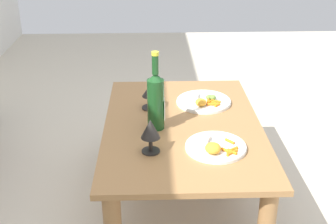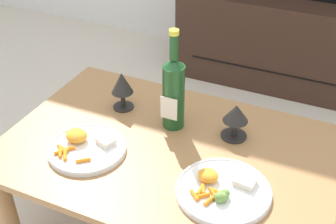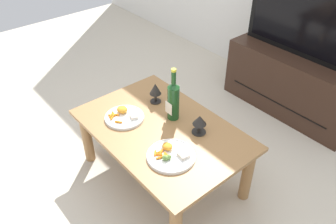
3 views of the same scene
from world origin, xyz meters
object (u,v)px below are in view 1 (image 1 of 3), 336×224
(wine_bottle, at_px, (156,99))
(dinner_plate_left, at_px, (215,147))
(goblet_left, at_px, (150,131))
(dining_table, at_px, (182,138))
(goblet_right, at_px, (151,93))
(dinner_plate_right, at_px, (204,101))

(wine_bottle, distance_m, dinner_plate_left, 0.34)
(wine_bottle, relative_size, goblet_left, 2.46)
(dining_table, relative_size, goblet_left, 7.39)
(goblet_right, distance_m, dinner_plate_right, 0.28)
(wine_bottle, bearing_deg, dinner_plate_right, -42.92)
(goblet_left, relative_size, dinner_plate_right, 0.53)
(wine_bottle, relative_size, dinner_plate_left, 1.41)
(wine_bottle, xyz_separation_m, goblet_right, (0.21, 0.02, -0.06))
(goblet_right, height_order, dinner_plate_right, goblet_right)
(goblet_left, bearing_deg, dining_table, -30.73)
(goblet_right, bearing_deg, dining_table, -140.42)
(wine_bottle, distance_m, goblet_right, 0.22)
(goblet_left, height_order, dinner_plate_left, goblet_left)
(dinner_plate_left, bearing_deg, wine_bottle, 50.26)
(wine_bottle, bearing_deg, goblet_right, 6.46)
(dinner_plate_left, relative_size, dinner_plate_right, 0.92)
(dinner_plate_left, height_order, dinner_plate_right, dinner_plate_left)
(goblet_left, height_order, dinner_plate_right, goblet_left)
(goblet_left, xyz_separation_m, dinner_plate_right, (0.48, -0.27, -0.09))
(dining_table, bearing_deg, dinner_plate_left, -153.14)
(dinner_plate_left, bearing_deg, goblet_left, 92.28)
(dining_table, bearing_deg, dinner_plate_right, -28.07)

